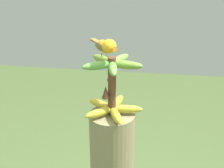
# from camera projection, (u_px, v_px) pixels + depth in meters

# --- Properties ---
(banana_bunch) EXTENTS (0.28, 0.29, 0.29)m
(banana_bunch) POSITION_uv_depth(u_px,v_px,m) (112.00, 87.00, 1.41)
(banana_bunch) COLOR brown
(banana_bunch) RESTS_ON banana_tree
(perched_bird) EXTENTS (0.15, 0.20, 0.09)m
(perched_bird) POSITION_uv_depth(u_px,v_px,m) (106.00, 46.00, 1.33)
(perched_bird) COLOR #C68933
(perched_bird) RESTS_ON banana_bunch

